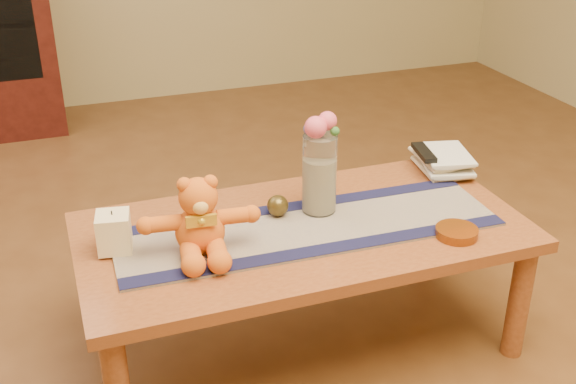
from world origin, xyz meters
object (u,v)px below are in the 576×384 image
object	(u,v)px
teddy_bear	(199,216)
book_bottom	(421,170)
bronze_ball	(278,206)
glass_vase	(319,174)
pillar_candle	(114,232)
amber_dish	(457,232)
tv_remote	(424,152)

from	to	relation	value
teddy_bear	book_bottom	world-z (taller)	teddy_bear
teddy_bear	bronze_ball	distance (m)	0.32
glass_vase	pillar_candle	bearing A→B (deg)	-177.79
bronze_ball	amber_dish	xyz separation A→B (m)	(0.48, -0.30, -0.03)
tv_remote	bronze_ball	bearing A→B (deg)	-156.54
pillar_candle	amber_dish	distance (m)	1.03
pillar_candle	bronze_ball	xyz separation A→B (m)	(0.52, 0.04, -0.02)
glass_vase	bronze_ball	distance (m)	0.17
pillar_candle	book_bottom	world-z (taller)	pillar_candle
tv_remote	amber_dish	xyz separation A→B (m)	(-0.13, -0.44, -0.07)
pillar_candle	bronze_ball	distance (m)	0.52
teddy_bear	glass_vase	size ratio (longest dim) A/B	1.28
bronze_ball	book_bottom	distance (m)	0.62
amber_dish	pillar_candle	bearing A→B (deg)	165.10
tv_remote	book_bottom	bearing A→B (deg)	90.00
teddy_bear	tv_remote	distance (m)	0.92
pillar_candle	glass_vase	world-z (taller)	glass_vase
teddy_bear	glass_vase	xyz separation A→B (m)	(0.42, 0.11, 0.02)
pillar_candle	amber_dish	size ratio (longest dim) A/B	0.88
tv_remote	pillar_candle	bearing A→B (deg)	-160.50
book_bottom	tv_remote	world-z (taller)	tv_remote
book_bottom	amber_dish	xyz separation A→B (m)	(-0.13, -0.45, 0.00)
bronze_ball	book_bottom	world-z (taller)	bronze_ball
pillar_candle	amber_dish	world-z (taller)	pillar_candle
glass_vase	book_bottom	xyz separation A→B (m)	(0.47, 0.16, -0.13)
glass_vase	amber_dish	xyz separation A→B (m)	(0.34, -0.29, -0.12)
pillar_candle	glass_vase	xyz separation A→B (m)	(0.66, 0.03, 0.07)
glass_vase	book_bottom	world-z (taller)	glass_vase
bronze_ball	amber_dish	world-z (taller)	bronze_ball
tv_remote	teddy_bear	bearing A→B (deg)	-152.90
glass_vase	book_bottom	size ratio (longest dim) A/B	1.17
bronze_ball	book_bottom	size ratio (longest dim) A/B	0.31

